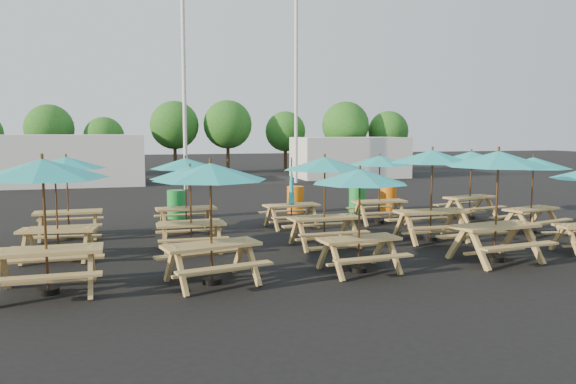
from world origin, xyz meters
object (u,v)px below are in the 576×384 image
object	(u,v)px
picnic_unit_3	(210,178)
waste_bin_3	(388,197)
picnic_unit_5	(185,167)
picnic_unit_14	(471,160)
picnic_unit_2	(66,167)
waste_bin_2	(357,199)
picnic_unit_6	(360,182)
picnic_unit_4	(190,177)
picnic_unit_8	(291,199)
picnic_unit_11	(380,164)
picnic_unit_10	(432,161)
waste_bin_0	(176,204)
picnic_unit_0	(43,176)
waste_bin_1	(295,200)
picnic_unit_7	(325,168)
picnic_unit_1	(55,178)
picnic_unit_13	(533,167)
picnic_unit_9	(498,165)

from	to	relation	value
picnic_unit_3	waste_bin_3	xyz separation A→B (m)	(7.85, 8.53, -1.59)
picnic_unit_5	picnic_unit_14	bearing A→B (deg)	-3.44
picnic_unit_2	waste_bin_2	size ratio (longest dim) A/B	2.36
picnic_unit_6	waste_bin_2	size ratio (longest dim) A/B	2.31
picnic_unit_14	picnic_unit_4	bearing A→B (deg)	-177.55
picnic_unit_4	waste_bin_3	distance (m)	9.72
picnic_unit_4	picnic_unit_8	xyz separation A→B (m)	(3.36, 2.73, -0.96)
picnic_unit_4	picnic_unit_11	distance (m)	6.91
picnic_unit_10	waste_bin_0	world-z (taller)	picnic_unit_10
picnic_unit_2	waste_bin_3	size ratio (longest dim) A/B	2.36
picnic_unit_11	picnic_unit_0	bearing A→B (deg)	-148.71
waste_bin_1	picnic_unit_7	bearing A→B (deg)	-99.18
picnic_unit_1	waste_bin_3	distance (m)	12.39
picnic_unit_7	picnic_unit_11	world-z (taller)	picnic_unit_7
picnic_unit_10	picnic_unit_13	bearing A→B (deg)	3.79
picnic_unit_3	waste_bin_1	distance (m)	9.95
picnic_unit_2	picnic_unit_3	xyz separation A→B (m)	(3.20, -5.75, 0.08)
picnic_unit_13	picnic_unit_7	bearing A→B (deg)	165.14
picnic_unit_13	waste_bin_3	world-z (taller)	picnic_unit_13
picnic_unit_1	picnic_unit_5	size ratio (longest dim) A/B	1.02
picnic_unit_0	picnic_unit_1	bearing A→B (deg)	92.00
picnic_unit_8	waste_bin_0	bearing A→B (deg)	133.72
picnic_unit_1	picnic_unit_10	bearing A→B (deg)	5.82
picnic_unit_13	waste_bin_1	size ratio (longest dim) A/B	2.65
picnic_unit_5	waste_bin_0	xyz separation A→B (m)	(-0.09, 2.77, -1.44)
picnic_unit_3	picnic_unit_9	xyz separation A→B (m)	(6.51, 0.16, 0.15)
picnic_unit_1	picnic_unit_10	xyz separation A→B (m)	(9.51, -0.23, 0.27)
picnic_unit_13	picnic_unit_14	distance (m)	2.87
waste_bin_0	picnic_unit_7	bearing A→B (deg)	-60.16
picnic_unit_4	picnic_unit_13	world-z (taller)	picnic_unit_13
picnic_unit_13	waste_bin_0	world-z (taller)	picnic_unit_13
picnic_unit_7	picnic_unit_14	xyz separation A→B (m)	(6.28, 3.03, -0.01)
picnic_unit_2	picnic_unit_11	bearing A→B (deg)	-0.59
picnic_unit_5	picnic_unit_10	size ratio (longest dim) A/B	0.89
picnic_unit_6	waste_bin_2	world-z (taller)	picnic_unit_6
waste_bin_0	waste_bin_2	xyz separation A→B (m)	(6.57, -0.21, 0.00)
picnic_unit_3	waste_bin_3	world-z (taller)	picnic_unit_3
picnic_unit_7	picnic_unit_4	bearing A→B (deg)	171.75
picnic_unit_0	waste_bin_3	distance (m)	13.84
picnic_unit_6	picnic_unit_5	bearing A→B (deg)	112.18
picnic_unit_4	waste_bin_1	bearing A→B (deg)	52.68
picnic_unit_11	picnic_unit_14	size ratio (longest dim) A/B	0.86
picnic_unit_6	waste_bin_1	world-z (taller)	picnic_unit_6
picnic_unit_5	picnic_unit_13	bearing A→B (deg)	-19.92
picnic_unit_7	picnic_unit_8	world-z (taller)	picnic_unit_7
waste_bin_1	waste_bin_3	xyz separation A→B (m)	(3.58, -0.31, 0.00)
waste_bin_0	picnic_unit_3	bearing A→B (deg)	-89.73
picnic_unit_8	picnic_unit_14	world-z (taller)	picnic_unit_14
picnic_unit_0	picnic_unit_5	distance (m)	6.49
picnic_unit_1	picnic_unit_7	bearing A→B (deg)	5.25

